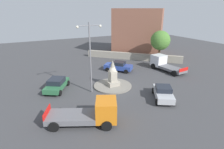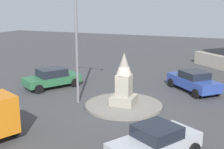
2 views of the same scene
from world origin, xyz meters
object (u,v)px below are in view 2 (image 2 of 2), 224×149
(monument, at_px, (124,82))
(car_green_approaching, at_px, (52,78))
(streetlamp, at_px, (76,28))
(car_silver_parked_left, at_px, (155,142))
(car_blue_passing, at_px, (193,81))

(monument, distance_m, car_green_approaching, 6.73)
(streetlamp, relative_size, car_silver_parked_left, 1.87)
(car_green_approaching, bearing_deg, car_blue_passing, 16.30)
(monument, relative_size, car_blue_passing, 0.75)
(monument, height_order, streetlamp, streetlamp)
(car_green_approaching, height_order, car_silver_parked_left, car_green_approaching)
(car_blue_passing, bearing_deg, streetlamp, -140.61)
(car_blue_passing, bearing_deg, car_green_approaching, -163.70)
(monument, distance_m, car_blue_passing, 6.09)
(car_blue_passing, distance_m, car_silver_parked_left, 10.33)
(car_green_approaching, bearing_deg, monument, -17.56)
(monument, xyz_separation_m, car_blue_passing, (3.52, 4.91, -0.77))
(streetlamp, distance_m, car_green_approaching, 5.78)
(streetlamp, xyz_separation_m, car_silver_parked_left, (6.18, -5.04, -3.99))
(car_blue_passing, bearing_deg, car_silver_parked_left, -91.46)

